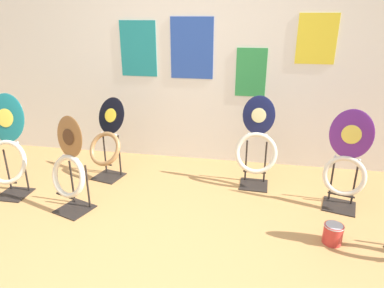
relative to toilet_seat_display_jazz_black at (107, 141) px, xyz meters
The scene contains 8 objects.
ground_plane 1.65m from the toilet_seat_display_jazz_black, 60.18° to the right, with size 14.00×14.00×0.00m, color #B7844C.
wall_back 1.39m from the toilet_seat_display_jazz_black, 41.06° to the left, with size 8.00×0.07×2.60m.
toilet_seat_display_jazz_black is the anchor object (origin of this frame).
toilet_seat_display_purple_note 2.34m from the toilet_seat_display_jazz_black, ahead, with size 0.39×0.34×0.92m.
toilet_seat_display_navy_moon 1.55m from the toilet_seat_display_jazz_black, ahead, with size 0.42×0.29×0.93m.
toilet_seat_display_teal_sax 0.94m from the toilet_seat_display_jazz_black, 144.12° to the right, with size 0.42×0.30×0.98m.
toilet_seat_display_woodgrain 0.72m from the toilet_seat_display_jazz_black, 92.88° to the right, with size 0.41×0.35×0.87m.
paint_can 2.33m from the toilet_seat_display_jazz_black, 20.04° to the right, with size 0.15×0.15×0.16m.
Camera 1 is at (0.71, -1.77, 1.66)m, focal length 32.00 mm.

